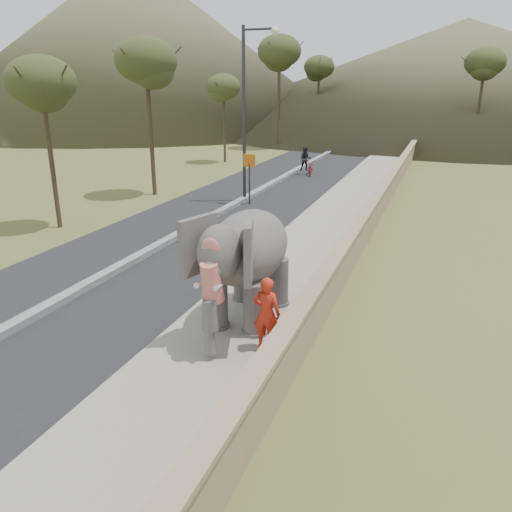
{
  "coord_description": "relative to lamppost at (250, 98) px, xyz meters",
  "views": [
    {
      "loc": [
        4.06,
        -9.57,
        5.5
      ],
      "look_at": [
        0.2,
        0.74,
        1.7
      ],
      "focal_mm": 35.0,
      "sensor_mm": 36.0,
      "label": 1
    }
  ],
  "objects": [
    {
      "name": "signboard",
      "position": [
        0.19,
        -0.61,
        -3.23
      ],
      "size": [
        0.6,
        0.08,
        2.4
      ],
      "color": "#2D2D33",
      "rests_on": "ground"
    },
    {
      "name": "walkway",
      "position": [
        4.69,
        -3.01,
        -4.8
      ],
      "size": [
        3.0,
        120.0,
        0.15
      ],
      "primitive_type": "cube",
      "color": "#9E9687",
      "rests_on": "ground"
    },
    {
      "name": "hill_left",
      "position": [
        -33.31,
        41.99,
        6.13
      ],
      "size": [
        60.0,
        60.0,
        22.0
      ],
      "primitive_type": "cone",
      "color": "brown",
      "rests_on": "ground"
    },
    {
      "name": "median",
      "position": [
        -0.31,
        -3.01,
        -4.76
      ],
      "size": [
        0.35,
        120.0,
        0.22
      ],
      "primitive_type": "cube",
      "color": "black",
      "rests_on": "ground"
    },
    {
      "name": "motorcyclist",
      "position": [
        0.73,
        8.35,
        -4.2
      ],
      "size": [
        1.31,
        1.92,
        1.77
      ],
      "color": "maroon",
      "rests_on": "ground"
    },
    {
      "name": "trees",
      "position": [
        6.11,
        18.23,
        -0.82
      ],
      "size": [
        47.13,
        44.19,
        9.81
      ],
      "color": "#473828",
      "rests_on": "ground"
    },
    {
      "name": "parapet",
      "position": [
        6.34,
        -3.01,
        -4.32
      ],
      "size": [
        0.3,
        120.0,
        1.1
      ],
      "primitive_type": "cube",
      "color": "tan",
      "rests_on": "ground"
    },
    {
      "name": "road",
      "position": [
        -0.31,
        -3.01,
        -4.86
      ],
      "size": [
        7.0,
        120.0,
        0.03
      ],
      "primitive_type": "cube",
      "color": "black",
      "rests_on": "ground"
    },
    {
      "name": "hill_far",
      "position": [
        9.69,
        56.99,
        2.13
      ],
      "size": [
        80.0,
        80.0,
        14.0
      ],
      "primitive_type": "cone",
      "color": "brown",
      "rests_on": "ground"
    },
    {
      "name": "ground",
      "position": [
        4.69,
        -13.01,
        -4.87
      ],
      "size": [
        160.0,
        160.0,
        0.0
      ],
      "primitive_type": "plane",
      "color": "olive",
      "rests_on": "ground"
    },
    {
      "name": "lamppost",
      "position": [
        0.0,
        0.0,
        0.0
      ],
      "size": [
        1.76,
        0.36,
        8.0
      ],
      "color": "#313136",
      "rests_on": "ground"
    },
    {
      "name": "elephant_and_man",
      "position": [
        4.71,
        -12.27,
        -3.37
      ],
      "size": [
        2.2,
        3.77,
        2.73
      ],
      "color": "#66605C",
      "rests_on": "ground"
    }
  ]
}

